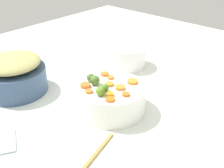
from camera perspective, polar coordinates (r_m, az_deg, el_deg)
tabletop at (r=1.07m, az=3.16°, el=-6.42°), size 2.40×2.40×0.02m
serving_bowl_carrots at (r=1.06m, az=0.00°, el=-2.97°), size 0.25×0.25×0.11m
metal_pot at (r=1.25m, az=-19.22°, el=0.85°), size 0.27×0.27×0.11m
stuffing_mound at (r=1.22m, az=-19.84°, el=4.21°), size 0.23×0.23×0.06m
carrot_slice_0 at (r=0.99m, az=-4.72°, el=-1.51°), size 0.03×0.03×0.01m
carrot_slice_1 at (r=0.97m, az=2.84°, el=-2.13°), size 0.04×0.04×0.01m
carrot_slice_2 at (r=0.94m, az=-0.26°, el=-3.24°), size 0.04×0.04×0.01m
carrot_slice_3 at (r=1.11m, az=-1.52°, el=2.07°), size 0.04×0.04×0.01m
carrot_slice_4 at (r=0.97m, az=-0.40°, el=-2.14°), size 0.04×0.04×0.01m
carrot_slice_5 at (r=1.01m, az=1.68°, el=-0.71°), size 0.04×0.04×0.01m
carrot_slice_6 at (r=1.08m, az=-0.29°, el=1.34°), size 0.04×0.04×0.01m
carrot_slice_7 at (r=1.05m, az=4.21°, el=0.49°), size 0.04×0.04×0.01m
carrot_slice_8 at (r=1.03m, az=-0.53°, el=-0.03°), size 0.04×0.04×0.01m
carrot_slice_9 at (r=1.03m, az=-5.48°, el=-0.31°), size 0.05×0.05×0.01m
brussels_sprout_0 at (r=0.97m, az=-2.38°, el=-1.49°), size 0.03×0.03×0.03m
brussels_sprout_1 at (r=0.99m, az=-1.49°, el=-0.77°), size 0.03×0.03×0.03m
brussels_sprout_2 at (r=1.06m, az=-4.39°, el=1.36°), size 0.03×0.03×0.03m
brussels_sprout_3 at (r=1.03m, az=-3.52°, el=0.79°), size 0.04×0.04×0.04m
casserole_dish at (r=1.41m, az=3.04°, el=5.71°), size 0.19×0.19×0.10m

